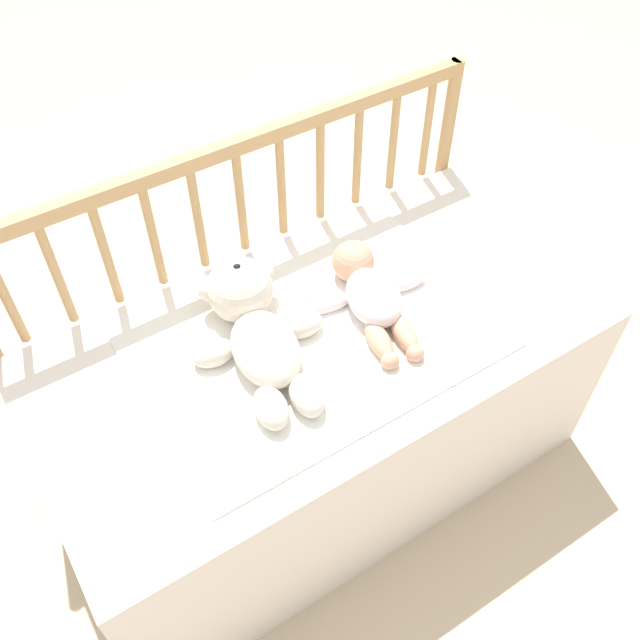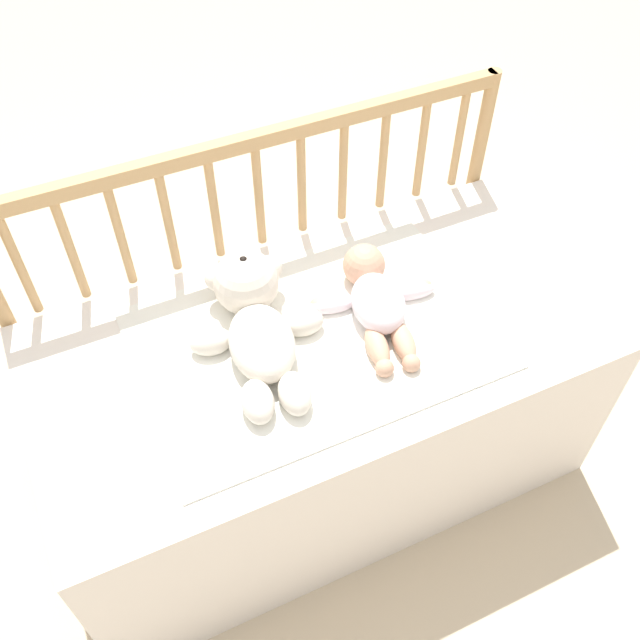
# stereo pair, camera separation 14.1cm
# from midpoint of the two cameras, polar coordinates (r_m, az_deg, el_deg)

# --- Properties ---
(ground_plane) EXTENTS (12.00, 12.00, 0.00)m
(ground_plane) POSITION_cam_midpoint_polar(r_m,az_deg,el_deg) (2.09, -1.97, -11.22)
(ground_plane) COLOR #C6B293
(crib_mattress) EXTENTS (1.33, 0.67, 0.55)m
(crib_mattress) POSITION_cam_midpoint_polar(r_m,az_deg,el_deg) (1.85, -2.19, -6.97)
(crib_mattress) COLOR white
(crib_mattress) RESTS_ON ground_plane
(crib_rail) EXTENTS (1.33, 0.04, 0.88)m
(crib_rail) POSITION_cam_midpoint_polar(r_m,az_deg,el_deg) (1.80, -8.45, 7.55)
(crib_rail) COLOR tan
(crib_rail) RESTS_ON ground_plane
(blanket) EXTENTS (0.79, 0.54, 0.01)m
(blanket) POSITION_cam_midpoint_polar(r_m,az_deg,el_deg) (1.62, -2.94, -1.63)
(blanket) COLOR white
(blanket) RESTS_ON crib_mattress
(teddy_bear) EXTENTS (0.31, 0.44, 0.16)m
(teddy_bear) POSITION_cam_midpoint_polar(r_m,az_deg,el_deg) (1.59, -7.79, -0.47)
(teddy_bear) COLOR silver
(teddy_bear) RESTS_ON crib_mattress
(baby) EXTENTS (0.31, 0.36, 0.10)m
(baby) POSITION_cam_midpoint_polar(r_m,az_deg,el_deg) (1.66, 1.62, 1.97)
(baby) COLOR white
(baby) RESTS_ON crib_mattress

